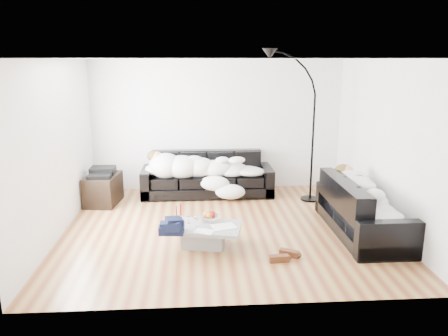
{
  "coord_description": "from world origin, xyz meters",
  "views": [
    {
      "loc": [
        -0.45,
        -6.46,
        2.59
      ],
      "look_at": [
        0.0,
        0.3,
        0.9
      ],
      "focal_mm": 35.0,
      "sensor_mm": 36.0,
      "label": 1
    }
  ],
  "objects": [
    {
      "name": "newspaper_a",
      "position": [
        -0.07,
        -0.73,
        0.32
      ],
      "size": [
        0.39,
        0.33,
        0.01
      ],
      "primitive_type": "cube",
      "rotation": [
        0.0,
        0.0,
        0.27
      ],
      "color": "silver",
      "rests_on": "coffee_table"
    },
    {
      "name": "candle_right",
      "position": [
        -0.68,
        -0.46,
        0.44
      ],
      "size": [
        0.05,
        0.05,
        0.26
      ],
      "primitive_type": "cylinder",
      "rotation": [
        0.0,
        0.0,
        0.14
      ],
      "color": "maroon",
      "rests_on": "coffee_table"
    },
    {
      "name": "fruit_bowl",
      "position": [
        -0.26,
        -0.5,
        0.38
      ],
      "size": [
        0.25,
        0.25,
        0.15
      ],
      "primitive_type": "cylinder",
      "rotation": [
        0.0,
        0.0,
        -0.04
      ],
      "color": "white",
      "rests_on": "coffee_table"
    },
    {
      "name": "wine_glass_a",
      "position": [
        -0.57,
        -0.56,
        0.38
      ],
      "size": [
        0.07,
        0.07,
        0.15
      ],
      "primitive_type": "cylinder",
      "rotation": [
        0.0,
        0.0,
        -0.18
      ],
      "color": "white",
      "rests_on": "coffee_table"
    },
    {
      "name": "navy_jacket",
      "position": [
        -0.8,
        -0.92,
        0.48
      ],
      "size": [
        0.36,
        0.3,
        0.18
      ],
      "primitive_type": null,
      "rotation": [
        0.0,
        0.0,
        0.01
      ],
      "color": "black",
      "rests_on": "coffee_table"
    },
    {
      "name": "stereo",
      "position": [
        -2.16,
        1.36,
        0.6
      ],
      "size": [
        0.44,
        0.34,
        0.13
      ],
      "primitive_type": "cube",
      "rotation": [
        0.0,
        0.0,
        0.0
      ],
      "color": "black",
      "rests_on": "av_cabinet"
    },
    {
      "name": "sleeper_right",
      "position": [
        2.07,
        -0.35,
        0.63
      ],
      "size": [
        0.74,
        1.76,
        0.43
      ],
      "primitive_type": null,
      "rotation": [
        0.0,
        0.0,
        1.57
      ],
      "color": "white",
      "rests_on": "sofa_right"
    },
    {
      "name": "ground",
      "position": [
        0.0,
        0.0,
        0.0
      ],
      "size": [
        5.0,
        5.0,
        0.0
      ],
      "primitive_type": "plane",
      "color": "brown",
      "rests_on": "ground"
    },
    {
      "name": "teal_cushion",
      "position": [
        2.01,
        0.28,
        0.72
      ],
      "size": [
        0.42,
        0.38,
        0.2
      ],
      "primitive_type": "ellipsoid",
      "rotation": [
        0.0,
        0.0,
        0.24
      ],
      "color": "#0E5263",
      "rests_on": "sofa_right"
    },
    {
      "name": "candle_left",
      "position": [
        -0.74,
        -0.45,
        0.42
      ],
      "size": [
        0.04,
        0.04,
        0.22
      ],
      "primitive_type": "cylinder",
      "rotation": [
        0.0,
        0.0,
        -0.01
      ],
      "color": "maroon",
      "rests_on": "coffee_table"
    },
    {
      "name": "newspaper_b",
      "position": [
        -0.35,
        -0.9,
        0.32
      ],
      "size": [
        0.31,
        0.27,
        0.01
      ],
      "primitive_type": "cube",
      "rotation": [
        0.0,
        0.0,
        -0.42
      ],
      "color": "silver",
      "rests_on": "coffee_table"
    },
    {
      "name": "wall_right",
      "position": [
        2.5,
        0.0,
        1.3
      ],
      "size": [
        0.02,
        4.5,
        2.6
      ],
      "primitive_type": "cube",
      "color": "silver",
      "rests_on": "ground"
    },
    {
      "name": "floor_lamp",
      "position": [
        1.7,
        1.31,
        1.22
      ],
      "size": [
        0.9,
        0.38,
        2.44
      ],
      "primitive_type": null,
      "rotation": [
        0.0,
        0.0,
        -0.03
      ],
      "color": "black",
      "rests_on": "ground"
    },
    {
      "name": "wine_glass_c",
      "position": [
        -0.45,
        -0.73,
        0.4
      ],
      "size": [
        0.09,
        0.09,
        0.18
      ],
      "primitive_type": "cylinder",
      "rotation": [
        0.0,
        0.0,
        -0.21
      ],
      "color": "white",
      "rests_on": "coffee_table"
    },
    {
      "name": "coffee_table",
      "position": [
        -0.36,
        -0.68,
        0.15
      ],
      "size": [
        1.16,
        0.82,
        0.31
      ],
      "primitive_type": "cube",
      "rotation": [
        0.0,
        0.0,
        -0.21
      ],
      "color": "#939699",
      "rests_on": "ground"
    },
    {
      "name": "wall_back",
      "position": [
        0.0,
        2.25,
        1.3
      ],
      "size": [
        5.0,
        0.02,
        2.6
      ],
      "primitive_type": "cube",
      "color": "silver",
      "rests_on": "ground"
    },
    {
      "name": "shoes",
      "position": [
        0.7,
        -1.17,
        0.05
      ],
      "size": [
        0.47,
        0.37,
        0.1
      ],
      "primitive_type": null,
      "rotation": [
        0.0,
        0.0,
        -0.12
      ],
      "color": "#472311",
      "rests_on": "ground"
    },
    {
      "name": "sofa_right",
      "position": [
        2.07,
        -0.35,
        0.42
      ],
      "size": [
        0.88,
        2.05,
        0.83
      ],
      "primitive_type": "cube",
      "rotation": [
        0.0,
        0.0,
        1.57
      ],
      "color": "black",
      "rests_on": "ground"
    },
    {
      "name": "sleeper_back",
      "position": [
        -0.23,
        1.72,
        0.63
      ],
      "size": [
        2.14,
        0.74,
        0.43
      ],
      "primitive_type": null,
      "color": "white",
      "rests_on": "sofa_back"
    },
    {
      "name": "wall_left",
      "position": [
        -2.5,
        0.0,
        1.3
      ],
      "size": [
        0.02,
        4.5,
        2.6
      ],
      "primitive_type": "cube",
      "color": "silver",
      "rests_on": "ground"
    },
    {
      "name": "sofa_back",
      "position": [
        -0.23,
        1.77,
        0.41
      ],
      "size": [
        2.53,
        0.87,
        0.83
      ],
      "primitive_type": "cube",
      "color": "black",
      "rests_on": "ground"
    },
    {
      "name": "ceiling",
      "position": [
        0.0,
        0.0,
        2.6
      ],
      "size": [
        5.0,
        5.0,
        0.0
      ],
      "primitive_type": "plane",
      "color": "white",
      "rests_on": "ground"
    },
    {
      "name": "av_cabinet",
      "position": [
        -2.16,
        1.36,
        0.27
      ],
      "size": [
        0.64,
        0.85,
        0.54
      ],
      "primitive_type": "cube",
      "rotation": [
        0.0,
        0.0,
        -0.13
      ],
      "color": "black",
      "rests_on": "ground"
    },
    {
      "name": "wine_glass_b",
      "position": [
        -0.68,
        -0.69,
        0.4
      ],
      "size": [
        0.08,
        0.08,
        0.17
      ],
      "primitive_type": "cylinder",
      "rotation": [
        0.0,
        0.0,
        0.04
      ],
      "color": "white",
      "rests_on": "coffee_table"
    }
  ]
}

